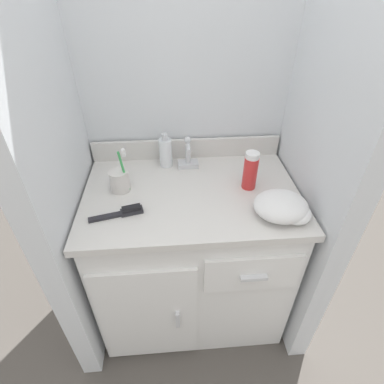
{
  "coord_description": "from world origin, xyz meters",
  "views": [
    {
      "loc": [
        -0.07,
        -0.95,
        1.48
      ],
      "look_at": [
        0.0,
        -0.03,
        0.78
      ],
      "focal_mm": 28.0,
      "sensor_mm": 36.0,
      "label": 1
    }
  ],
  "objects_px": {
    "hairbrush": "(124,212)",
    "shaving_cream_can": "(250,171)",
    "soap_dispenser": "(166,152)",
    "hand_towel": "(284,207)",
    "toothbrush_cup": "(120,180)"
  },
  "relations": [
    {
      "from": "hairbrush",
      "to": "shaving_cream_can",
      "type": "bearing_deg",
      "value": 1.5
    },
    {
      "from": "soap_dispenser",
      "to": "shaving_cream_can",
      "type": "height_order",
      "value": "soap_dispenser"
    },
    {
      "from": "soap_dispenser",
      "to": "hand_towel",
      "type": "height_order",
      "value": "soap_dispenser"
    },
    {
      "from": "toothbrush_cup",
      "to": "hairbrush",
      "type": "bearing_deg",
      "value": -80.38
    },
    {
      "from": "shaving_cream_can",
      "to": "toothbrush_cup",
      "type": "bearing_deg",
      "value": 177.5
    },
    {
      "from": "soap_dispenser",
      "to": "toothbrush_cup",
      "type": "bearing_deg",
      "value": -136.81
    },
    {
      "from": "toothbrush_cup",
      "to": "soap_dispenser",
      "type": "bearing_deg",
      "value": 43.19
    },
    {
      "from": "soap_dispenser",
      "to": "shaving_cream_can",
      "type": "xyz_separation_m",
      "value": [
        0.33,
        -0.19,
        0.01
      ]
    },
    {
      "from": "shaving_cream_can",
      "to": "hairbrush",
      "type": "xyz_separation_m",
      "value": [
        -0.49,
        -0.13,
        -0.07
      ]
    },
    {
      "from": "shaving_cream_can",
      "to": "hairbrush",
      "type": "bearing_deg",
      "value": -164.94
    },
    {
      "from": "shaving_cream_can",
      "to": "hand_towel",
      "type": "distance_m",
      "value": 0.2
    },
    {
      "from": "hairbrush",
      "to": "hand_towel",
      "type": "bearing_deg",
      "value": -18.66
    },
    {
      "from": "hairbrush",
      "to": "hand_towel",
      "type": "xyz_separation_m",
      "value": [
        0.57,
        -0.05,
        0.03
      ]
    },
    {
      "from": "shaving_cream_can",
      "to": "soap_dispenser",
      "type": "bearing_deg",
      "value": 149.65
    },
    {
      "from": "soap_dispenser",
      "to": "shaving_cream_can",
      "type": "distance_m",
      "value": 0.38
    }
  ]
}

